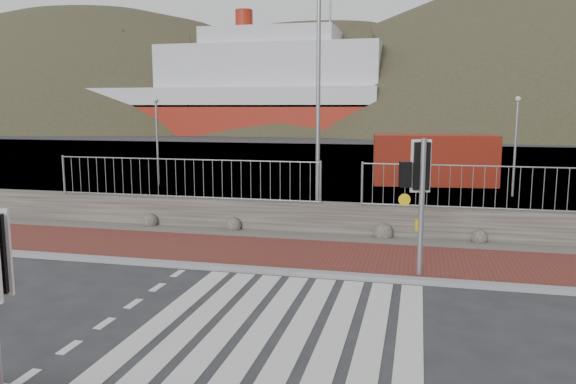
% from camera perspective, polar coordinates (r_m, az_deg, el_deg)
% --- Properties ---
extents(ground, '(220.00, 220.00, 0.00)m').
position_cam_1_polar(ground, '(9.68, -0.64, -13.65)').
color(ground, '#28282B').
rests_on(ground, ground).
extents(sidewalk_far, '(40.00, 3.00, 0.08)m').
position_cam_1_polar(sidewalk_far, '(13.86, 3.83, -6.60)').
color(sidewalk_far, maroon).
rests_on(sidewalk_far, ground).
extents(kerb_far, '(40.00, 0.25, 0.12)m').
position_cam_1_polar(kerb_far, '(12.43, 2.69, -8.33)').
color(kerb_far, gray).
rests_on(kerb_far, ground).
extents(zebra_crossing, '(4.62, 5.60, 0.01)m').
position_cam_1_polar(zebra_crossing, '(9.68, -0.64, -13.62)').
color(zebra_crossing, silver).
rests_on(zebra_crossing, ground).
extents(gravel_strip, '(40.00, 1.50, 0.06)m').
position_cam_1_polar(gravel_strip, '(15.78, 5.01, -4.77)').
color(gravel_strip, '#59544C').
rests_on(gravel_strip, ground).
extents(stone_wall, '(40.00, 0.60, 0.90)m').
position_cam_1_polar(stone_wall, '(16.46, 5.43, -2.72)').
color(stone_wall, '#454039').
rests_on(stone_wall, ground).
extents(railing, '(18.07, 0.07, 1.22)m').
position_cam_1_polar(railing, '(16.10, 5.43, 1.97)').
color(railing, gray).
rests_on(railing, stone_wall).
extents(quay, '(120.00, 40.00, 0.50)m').
position_cam_1_polar(quay, '(36.85, 9.77, 2.75)').
color(quay, '#4C4C4F').
rests_on(quay, ground).
extents(water, '(220.00, 50.00, 0.05)m').
position_cam_1_polar(water, '(71.73, 11.48, 5.48)').
color(water, '#3F4C54').
rests_on(water, ground).
extents(ferry, '(50.00, 16.00, 20.00)m').
position_cam_1_polar(ferry, '(81.17, -6.21, 9.72)').
color(ferry, maroon).
rests_on(ferry, ground).
extents(hills_backdrop, '(254.00, 90.00, 100.00)m').
position_cam_1_polar(hills_backdrop, '(100.33, 15.42, -7.18)').
color(hills_backdrop, '#313620').
rests_on(hills_backdrop, ground).
extents(traffic_signal_far, '(0.74, 0.42, 3.02)m').
position_cam_1_polar(traffic_signal_far, '(12.20, 13.32, 1.39)').
color(traffic_signal_far, gray).
rests_on(traffic_signal_far, ground).
extents(streetlight, '(1.52, 0.53, 7.28)m').
position_cam_1_polar(streetlight, '(17.08, 3.51, 10.02)').
color(streetlight, gray).
rests_on(streetlight, ground).
extents(shipping_container, '(5.91, 2.92, 2.38)m').
position_cam_1_polar(shipping_container, '(27.89, 14.58, 3.21)').
color(shipping_container, maroon).
rests_on(shipping_container, ground).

